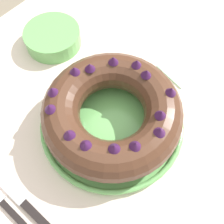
{
  "coord_description": "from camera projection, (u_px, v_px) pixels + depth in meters",
  "views": [
    {
      "loc": [
        -0.22,
        -0.15,
        1.34
      ],
      "look_at": [
        -0.01,
        0.02,
        0.83
      ],
      "focal_mm": 42.0,
      "sensor_mm": 36.0,
      "label": 1
    }
  ],
  "objects": [
    {
      "name": "ground_plane",
      "position": [
        116.0,
        193.0,
        1.3
      ],
      "size": [
        8.0,
        8.0,
        0.0
      ],
      "primitive_type": "plane",
      "color": "gray"
    },
    {
      "name": "dining_table",
      "position": [
        120.0,
        142.0,
        0.7
      ],
      "size": [
        1.41,
        1.04,
        0.77
      ],
      "color": "beige",
      "rests_on": "ground_plane"
    },
    {
      "name": "serving_dish",
      "position": [
        112.0,
        123.0,
        0.62
      ],
      "size": [
        0.34,
        0.34,
        0.02
      ],
      "color": "#6BB760",
      "rests_on": "dining_table"
    },
    {
      "name": "bundt_cake",
      "position": [
        112.0,
        112.0,
        0.57
      ],
      "size": [
        0.31,
        0.31,
        0.1
      ],
      "color": "#4C2D1E",
      "rests_on": "serving_dish"
    },
    {
      "name": "fork",
      "position": [
        10.0,
        210.0,
        0.53
      ],
      "size": [
        0.02,
        0.19,
        0.01
      ],
      "rotation": [
        0.0,
        0.0,
        0.04
      ],
      "color": "black",
      "rests_on": "dining_table"
    },
    {
      "name": "cake_knife",
      "position": [
        24.0,
        204.0,
        0.54
      ],
      "size": [
        0.02,
        0.17,
        0.01
      ],
      "rotation": [
        0.0,
        0.0,
        0.05
      ],
      "color": "black",
      "rests_on": "dining_table"
    },
    {
      "name": "side_bowl",
      "position": [
        53.0,
        38.0,
        0.73
      ],
      "size": [
        0.16,
        0.16,
        0.05
      ],
      "primitive_type": "cylinder",
      "color": "#6BB760",
      "rests_on": "dining_table"
    },
    {
      "name": "napkin",
      "position": [
        186.0,
        65.0,
        0.71
      ],
      "size": [
        0.15,
        0.12,
        0.0
      ],
      "primitive_type": "cube",
      "rotation": [
        0.0,
        0.0,
        -0.21
      ],
      "color": "#B2D1B7",
      "rests_on": "dining_table"
    }
  ]
}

